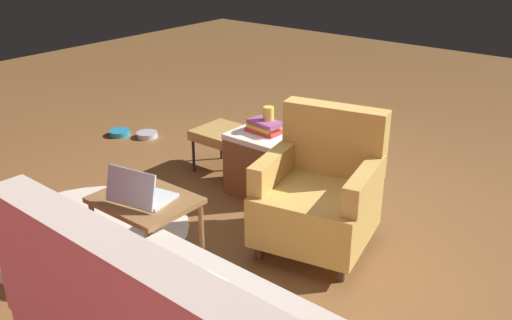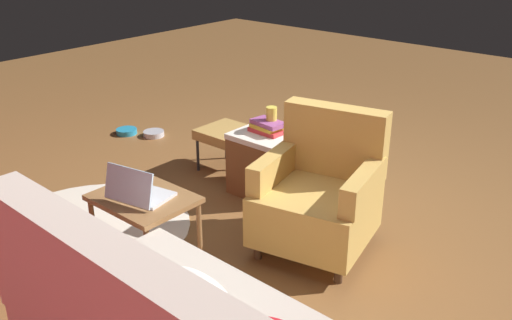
{
  "view_description": "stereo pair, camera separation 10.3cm",
  "coord_description": "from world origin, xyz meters",
  "px_view_note": "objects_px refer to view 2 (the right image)",
  "views": [
    {
      "loc": [
        -2.06,
        2.95,
        1.94
      ],
      "look_at": [
        -0.05,
        0.43,
        0.55
      ],
      "focal_mm": 39.53,
      "sensor_mm": 36.0,
      "label": 1
    },
    {
      "loc": [
        -2.14,
        2.88,
        1.94
      ],
      "look_at": [
        -0.05,
        0.43,
        0.55
      ],
      "focal_mm": 39.53,
      "sensor_mm": 36.0,
      "label": 2
    }
  ],
  "objects_px": {
    "armchair": "(320,194)",
    "yellow_mug": "(271,114)",
    "pet_bowl_steel": "(154,134)",
    "laptop": "(138,191)",
    "wicker_hamper": "(267,162)",
    "ottoman": "(227,135)",
    "book_stack_hamper": "(268,127)",
    "pet_bowl_teal": "(127,131)",
    "laptop_desk": "(144,205)",
    "tv_remote": "(264,125)"
  },
  "relations": [
    {
      "from": "laptop_desk",
      "to": "book_stack_hamper",
      "type": "bearing_deg",
      "value": -84.44
    },
    {
      "from": "tv_remote",
      "to": "pet_bowl_teal",
      "type": "bearing_deg",
      "value": 5.03
    },
    {
      "from": "yellow_mug",
      "to": "ottoman",
      "type": "xyz_separation_m",
      "value": [
        0.52,
        -0.06,
        -0.31
      ]
    },
    {
      "from": "laptop",
      "to": "pet_bowl_teal",
      "type": "bearing_deg",
      "value": -35.03
    },
    {
      "from": "armchair",
      "to": "pet_bowl_steel",
      "type": "relative_size",
      "value": 4.35
    },
    {
      "from": "tv_remote",
      "to": "ottoman",
      "type": "bearing_deg",
      "value": 2.64
    },
    {
      "from": "laptop_desk",
      "to": "pet_bowl_teal",
      "type": "relative_size",
      "value": 2.8
    },
    {
      "from": "laptop",
      "to": "tv_remote",
      "type": "bearing_deg",
      "value": -80.47
    },
    {
      "from": "armchair",
      "to": "book_stack_hamper",
      "type": "xyz_separation_m",
      "value": [
        0.74,
        -0.39,
        0.16
      ]
    },
    {
      "from": "laptop",
      "to": "pet_bowl_steel",
      "type": "bearing_deg",
      "value": -41.34
    },
    {
      "from": "laptop_desk",
      "to": "wicker_hamper",
      "type": "bearing_deg",
      "value": -84.37
    },
    {
      "from": "wicker_hamper",
      "to": "ottoman",
      "type": "xyz_separation_m",
      "value": [
        0.51,
        -0.1,
        0.07
      ]
    },
    {
      "from": "tv_remote",
      "to": "yellow_mug",
      "type": "bearing_deg",
      "value": 163.9
    },
    {
      "from": "wicker_hamper",
      "to": "tv_remote",
      "type": "xyz_separation_m",
      "value": [
        0.1,
        -0.08,
        0.25
      ]
    },
    {
      "from": "yellow_mug",
      "to": "wicker_hamper",
      "type": "bearing_deg",
      "value": 73.61
    },
    {
      "from": "laptop",
      "to": "wicker_hamper",
      "type": "bearing_deg",
      "value": -84.21
    },
    {
      "from": "armchair",
      "to": "laptop",
      "type": "distance_m",
      "value": 1.11
    },
    {
      "from": "armchair",
      "to": "pet_bowl_teal",
      "type": "relative_size",
      "value": 4.35
    },
    {
      "from": "laptop_desk",
      "to": "book_stack_hamper",
      "type": "distance_m",
      "value": 1.28
    },
    {
      "from": "armchair",
      "to": "tv_remote",
      "type": "height_order",
      "value": "armchair"
    },
    {
      "from": "laptop_desk",
      "to": "laptop",
      "type": "bearing_deg",
      "value": 100.63
    },
    {
      "from": "pet_bowl_teal",
      "to": "ottoman",
      "type": "bearing_deg",
      "value": -179.19
    },
    {
      "from": "armchair",
      "to": "yellow_mug",
      "type": "bearing_deg",
      "value": -30.12
    },
    {
      "from": "armchair",
      "to": "laptop",
      "type": "xyz_separation_m",
      "value": [
        0.61,
        0.91,
        0.17
      ]
    },
    {
      "from": "yellow_mug",
      "to": "laptop_desk",
      "type": "bearing_deg",
      "value": 94.99
    },
    {
      "from": "wicker_hamper",
      "to": "ottoman",
      "type": "relative_size",
      "value": 1.2
    },
    {
      "from": "wicker_hamper",
      "to": "ottoman",
      "type": "height_order",
      "value": "wicker_hamper"
    },
    {
      "from": "yellow_mug",
      "to": "pet_bowl_teal",
      "type": "height_order",
      "value": "yellow_mug"
    },
    {
      "from": "laptop",
      "to": "wicker_hamper",
      "type": "height_order",
      "value": "laptop"
    },
    {
      "from": "tv_remote",
      "to": "armchair",
      "type": "bearing_deg",
      "value": 155.95
    },
    {
      "from": "yellow_mug",
      "to": "pet_bowl_steel",
      "type": "height_order",
      "value": "yellow_mug"
    },
    {
      "from": "laptop_desk",
      "to": "book_stack_hamper",
      "type": "height_order",
      "value": "book_stack_hamper"
    },
    {
      "from": "ottoman",
      "to": "laptop",
      "type": "bearing_deg",
      "value": 114.53
    },
    {
      "from": "armchair",
      "to": "pet_bowl_steel",
      "type": "distance_m",
      "value": 2.43
    },
    {
      "from": "wicker_hamper",
      "to": "pet_bowl_steel",
      "type": "distance_m",
      "value": 1.61
    },
    {
      "from": "wicker_hamper",
      "to": "laptop_desk",
      "type": "bearing_deg",
      "value": 95.63
    },
    {
      "from": "laptop_desk",
      "to": "pet_bowl_steel",
      "type": "bearing_deg",
      "value": -40.69
    },
    {
      "from": "book_stack_hamper",
      "to": "pet_bowl_steel",
      "type": "relative_size",
      "value": 1.35
    },
    {
      "from": "wicker_hamper",
      "to": "book_stack_hamper",
      "type": "distance_m",
      "value": 0.28
    },
    {
      "from": "laptop",
      "to": "pet_bowl_steel",
      "type": "height_order",
      "value": "laptop"
    },
    {
      "from": "laptop",
      "to": "tv_remote",
      "type": "xyz_separation_m",
      "value": [
        0.23,
        -1.38,
        -0.04
      ]
    },
    {
      "from": "laptop_desk",
      "to": "book_stack_hamper",
      "type": "relative_size",
      "value": 2.08
    },
    {
      "from": "book_stack_hamper",
      "to": "pet_bowl_teal",
      "type": "bearing_deg",
      "value": -2.25
    },
    {
      "from": "ottoman",
      "to": "pet_bowl_steel",
      "type": "distance_m",
      "value": 1.12
    },
    {
      "from": "armchair",
      "to": "book_stack_hamper",
      "type": "height_order",
      "value": "armchair"
    },
    {
      "from": "laptop",
      "to": "wicker_hamper",
      "type": "distance_m",
      "value": 1.34
    },
    {
      "from": "tv_remote",
      "to": "pet_bowl_steel",
      "type": "height_order",
      "value": "tv_remote"
    },
    {
      "from": "laptop",
      "to": "book_stack_hamper",
      "type": "height_order",
      "value": "laptop"
    },
    {
      "from": "wicker_hamper",
      "to": "book_stack_hamper",
      "type": "xyz_separation_m",
      "value": [
        -0.0,
        -0.01,
        0.28
      ]
    },
    {
      "from": "laptop_desk",
      "to": "pet_bowl_teal",
      "type": "bearing_deg",
      "value": -34.33
    }
  ]
}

